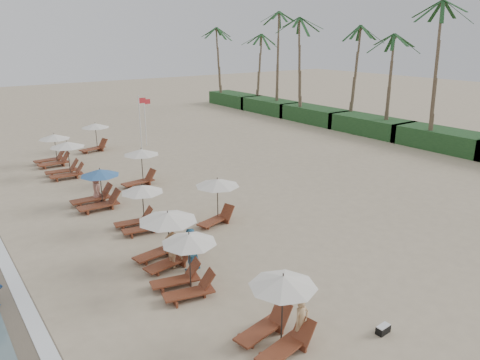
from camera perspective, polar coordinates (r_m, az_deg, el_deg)
ground at (r=20.74m, az=8.46°, el=-8.44°), size 160.00×160.00×0.00m
shrub_hedge at (r=45.53m, az=15.99°, el=6.57°), size 3.20×53.00×1.60m
palm_row at (r=45.27m, az=16.00°, el=18.14°), size 7.00×52.00×12.30m
lounger_station_0 at (r=14.30m, az=4.54°, el=-16.26°), size 2.50×2.10×2.29m
lounger_station_1 at (r=16.97m, az=-6.93°, el=-10.47°), size 2.43×2.10×2.26m
lounger_station_2 at (r=19.08m, az=-9.47°, el=-7.05°), size 2.69×2.44×2.19m
lounger_station_3 at (r=22.52m, az=-12.48°, el=-3.47°), size 2.41×2.05×2.23m
lounger_station_4 at (r=26.14m, az=-17.55°, el=-1.28°), size 2.69×2.12×2.10m
lounger_station_5 at (r=32.36m, az=-21.03°, el=2.26°), size 2.70×2.26×2.35m
lounger_station_6 at (r=35.70m, az=-22.42°, el=3.35°), size 2.65×2.19×2.25m
inland_station_0 at (r=22.72m, az=-3.02°, el=-2.02°), size 2.66×2.24×2.22m
inland_station_1 at (r=29.24m, az=-12.42°, el=1.94°), size 2.76×2.24×2.22m
inland_station_2 at (r=38.85m, az=-17.79°, el=5.34°), size 2.84×2.24×2.22m
beachgoer_near at (r=14.70m, az=7.69°, el=-17.00°), size 0.55×0.37×1.48m
beachgoer_mid_a at (r=18.55m, az=-6.28°, el=-8.60°), size 0.89×0.71×1.77m
beachgoer_mid_b at (r=18.85m, az=-8.37°, el=-8.69°), size 0.83×1.10×1.51m
beachgoer_far_b at (r=26.94m, az=-17.48°, el=-1.07°), size 0.75×0.89×1.56m
duffel_bag at (r=15.93m, az=17.44°, el=-17.35°), size 0.51×0.28×0.28m
flag_pole_near at (r=35.31m, az=-12.30°, el=6.83°), size 0.60×0.08×4.80m
flag_pole_far at (r=39.54m, az=-11.72°, el=7.49°), size 0.59×0.08×4.13m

